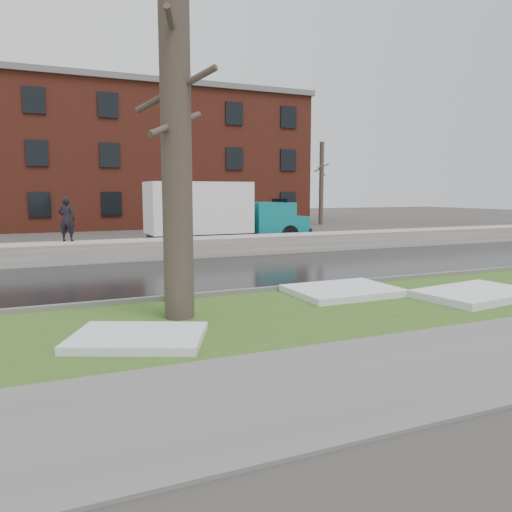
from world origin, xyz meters
name	(u,v)px	position (x,y,z in m)	size (l,w,h in m)	color
ground	(263,302)	(0.00, 0.00, 0.00)	(120.00, 120.00, 0.00)	#47423D
verge	(287,313)	(0.00, -1.25, 0.02)	(60.00, 4.50, 0.04)	#2B4C19
sidewalk	(405,370)	(0.00, -5.00, 0.03)	(60.00, 3.00, 0.05)	slate
road	(204,273)	(0.00, 4.50, 0.01)	(60.00, 7.00, 0.03)	black
parking_lot	(149,247)	(0.00, 13.00, 0.01)	(60.00, 9.00, 0.03)	slate
curb	(246,291)	(0.00, 1.00, 0.07)	(60.00, 0.15, 0.14)	slate
snowbank	(171,248)	(0.00, 8.70, 0.38)	(60.00, 1.60, 0.75)	#B9B2A9
brick_building	(128,161)	(2.00, 30.00, 5.00)	(26.00, 12.00, 10.00)	maroon
bg_tree_center	(15,180)	(-6.00, 26.00, 3.33)	(1.40, 1.62, 6.50)	brown
bg_tree_right	(321,183)	(16.00, 24.00, 3.33)	(1.40, 1.62, 6.50)	brown
fire_hydrant	(177,283)	(-1.89, 0.61, 0.50)	(0.41, 0.35, 0.85)	#ACAFB5
tree	(176,128)	(-2.21, -0.77, 3.81)	(1.33, 1.57, 7.49)	brown
box_truck	(218,212)	(3.16, 12.12, 1.61)	(9.15, 2.25, 3.05)	black
worker	(67,219)	(-3.78, 9.30, 1.58)	(0.61, 0.40, 1.66)	black
snow_patch_near	(343,291)	(2.17, -0.10, 0.12)	(2.60, 2.00, 0.16)	silver
snow_patch_far	(138,337)	(-3.30, -2.11, 0.11)	(2.20, 1.60, 0.14)	silver
snow_patch_side	(476,294)	(4.86, -1.77, 0.13)	(2.80, 1.80, 0.18)	silver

